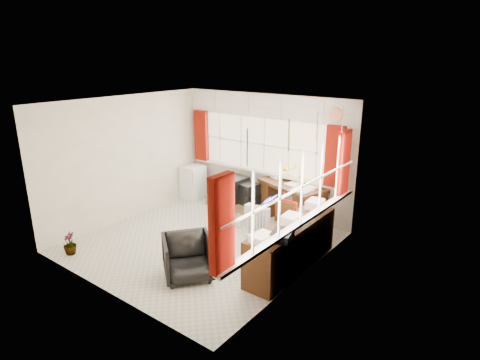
# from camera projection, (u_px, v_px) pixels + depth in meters

# --- Properties ---
(ground) EXTENTS (4.00, 4.00, 0.00)m
(ground) POSITION_uv_depth(u_px,v_px,m) (202.00, 242.00, 7.26)
(ground) COLOR beige
(ground) RESTS_ON ground
(room_walls) EXTENTS (4.00, 4.00, 4.00)m
(room_walls) POSITION_uv_depth(u_px,v_px,m) (200.00, 162.00, 6.81)
(room_walls) COLOR beige
(room_walls) RESTS_ON ground
(window_back) EXTENTS (3.70, 0.12, 3.60)m
(window_back) POSITION_uv_depth(u_px,v_px,m) (263.00, 169.00, 8.45)
(window_back) COLOR #F9E3C5
(window_back) RESTS_ON room_walls
(window_right) EXTENTS (0.12, 3.70, 3.60)m
(window_right) POSITION_uv_depth(u_px,v_px,m) (299.00, 219.00, 5.85)
(window_right) COLOR #F9E3C5
(window_right) RESTS_ON room_walls
(curtains) EXTENTS (3.83, 3.83, 1.15)m
(curtains) POSITION_uv_depth(u_px,v_px,m) (275.00, 162.00, 6.99)
(curtains) COLOR maroon
(curtains) RESTS_ON room_walls
(overhead_cabinets) EXTENTS (3.98, 3.98, 0.48)m
(overhead_cabinets) POSITION_uv_depth(u_px,v_px,m) (281.00, 116.00, 6.76)
(overhead_cabinets) COLOR white
(overhead_cabinets) RESTS_ON room_walls
(desk) EXTENTS (1.53, 1.09, 0.83)m
(desk) POSITION_uv_depth(u_px,v_px,m) (291.00, 201.00, 8.04)
(desk) COLOR #472410
(desk) RESTS_ON ground
(desk_lamp) EXTENTS (0.14, 0.12, 0.42)m
(desk_lamp) POSITION_uv_depth(u_px,v_px,m) (299.00, 171.00, 7.78)
(desk_lamp) COLOR yellow
(desk_lamp) RESTS_ON desk
(task_chair) EXTENTS (0.41, 0.43, 0.97)m
(task_chair) POSITION_uv_depth(u_px,v_px,m) (282.00, 227.00, 6.62)
(task_chair) COLOR black
(task_chair) RESTS_ON ground
(office_chair) EXTENTS (1.01, 1.00, 0.66)m
(office_chair) POSITION_uv_depth(u_px,v_px,m) (188.00, 257.00, 6.02)
(office_chair) COLOR black
(office_chair) RESTS_ON ground
(radiator) EXTENTS (0.43, 0.18, 0.64)m
(radiator) POSITION_uv_depth(u_px,v_px,m) (258.00, 226.00, 7.30)
(radiator) COLOR white
(radiator) RESTS_ON ground
(credenza) EXTENTS (0.50, 2.00, 0.85)m
(credenza) POSITION_uv_depth(u_px,v_px,m) (292.00, 245.00, 6.30)
(credenza) COLOR #472410
(credenza) RESTS_ON ground
(file_tray) EXTENTS (0.36, 0.41, 0.12)m
(file_tray) POSITION_uv_depth(u_px,v_px,m) (282.00, 236.00, 5.65)
(file_tray) COLOR black
(file_tray) RESTS_ON credenza
(tv_bench) EXTENTS (1.40, 0.50, 0.25)m
(tv_bench) POSITION_uv_depth(u_px,v_px,m) (236.00, 202.00, 8.84)
(tv_bench) COLOR #A18150
(tv_bench) RESTS_ON ground
(crt_tv) EXTENTS (0.60, 0.57, 0.51)m
(crt_tv) POSITION_uv_depth(u_px,v_px,m) (232.00, 188.00, 8.58)
(crt_tv) COLOR black
(crt_tv) RESTS_ON tv_bench
(hifi_stack) EXTENTS (0.67, 0.50, 0.44)m
(hifi_stack) POSITION_uv_depth(u_px,v_px,m) (246.00, 193.00, 8.44)
(hifi_stack) COLOR black
(hifi_stack) RESTS_ON tv_bench
(mini_fridge) EXTENTS (0.46, 0.47, 0.78)m
(mini_fridge) POSITION_uv_depth(u_px,v_px,m) (193.00, 182.00, 9.38)
(mini_fridge) COLOR white
(mini_fridge) RESTS_ON ground
(spray_bottle_a) EXTENTS (0.15, 0.15, 0.28)m
(spray_bottle_a) POSITION_uv_depth(u_px,v_px,m) (239.00, 220.00, 7.85)
(spray_bottle_a) COLOR silver
(spray_bottle_a) RESTS_ON ground
(spray_bottle_b) EXTENTS (0.09, 0.09, 0.18)m
(spray_bottle_b) POSITION_uv_depth(u_px,v_px,m) (211.00, 224.00, 7.79)
(spray_bottle_b) COLOR #90D8D3
(spray_bottle_b) RESTS_ON ground
(flower_vase) EXTENTS (0.24, 0.24, 0.39)m
(flower_vase) POSITION_uv_depth(u_px,v_px,m) (70.00, 243.00, 6.77)
(flower_vase) COLOR black
(flower_vase) RESTS_ON ground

